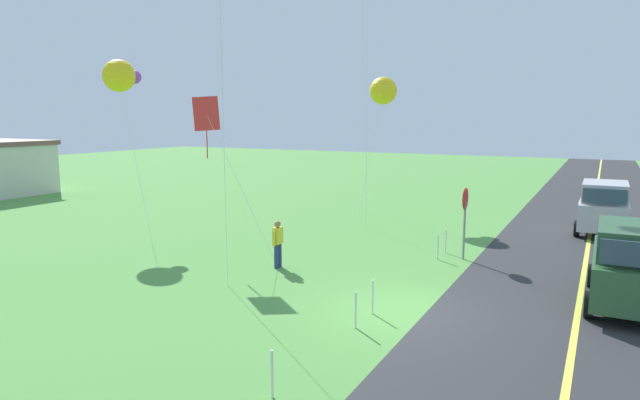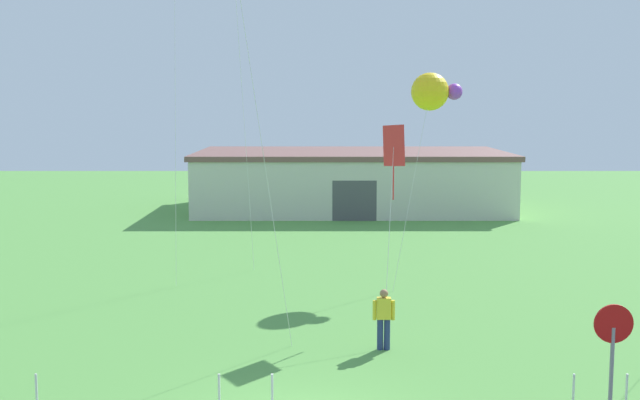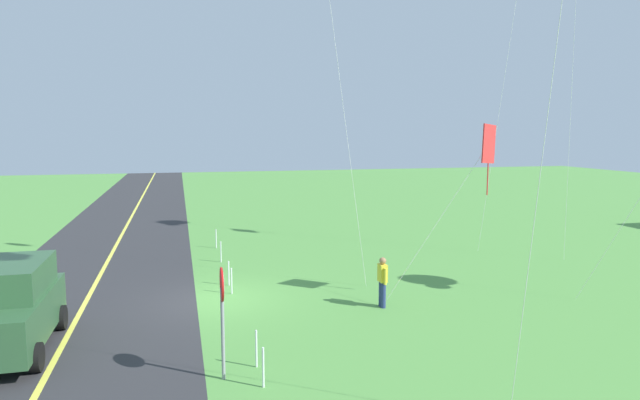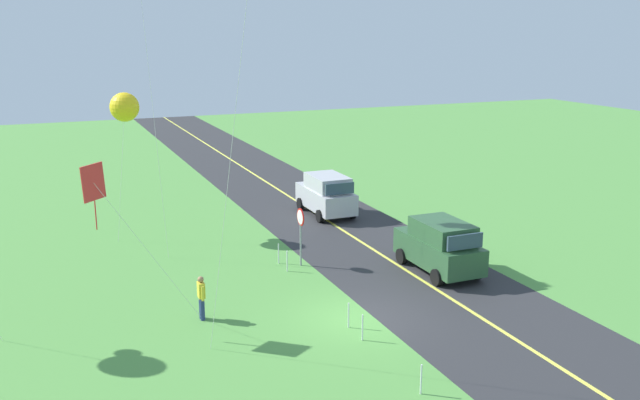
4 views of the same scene
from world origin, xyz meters
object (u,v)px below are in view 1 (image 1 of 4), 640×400
person_adult_near (278,242)px  kite_blue_mid (384,91)px  car_suv_foreground (633,265)px  stop_sign (465,209)px  car_parked_east_near (604,207)px  kite_red_low (207,116)px  kite_pink_drift (120,76)px

person_adult_near → kite_blue_mid: bearing=-8.4°
kite_blue_mid → car_suv_foreground: bearing=-133.7°
stop_sign → person_adult_near: bearing=127.0°
car_suv_foreground → stop_sign: (2.97, 5.10, 0.65)m
stop_sign → car_parked_east_near: bearing=-30.6°
car_parked_east_near → kite_red_low: kite_red_low is taller
car_parked_east_near → kite_pink_drift: 21.84m
person_adult_near → car_suv_foreground: bearing=-96.7°
car_suv_foreground → kite_pink_drift: 20.72m
kite_red_low → car_parked_east_near: bearing=-49.9°
car_parked_east_near → car_suv_foreground: bearing=-175.9°
person_adult_near → kite_red_low: kite_red_low is taller
person_adult_near → kite_red_low: (0.51, 3.23, 4.18)m
car_suv_foreground → stop_sign: size_ratio=1.72×
kite_pink_drift → stop_sign: bearing=-84.2°
car_parked_east_near → stop_sign: stop_sign is taller
person_adult_near → kite_pink_drift: kite_pink_drift is taller
car_suv_foreground → kite_red_low: bearing=92.1°
car_suv_foreground → person_adult_near: car_suv_foreground is taller
person_adult_near → kite_blue_mid: 12.91m
kite_red_low → kite_blue_mid: bearing=-12.4°
car_suv_foreground → kite_blue_mid: size_ratio=0.63×
kite_pink_drift → car_parked_east_near: bearing=-65.1°
stop_sign → person_adult_near: (-3.98, 5.27, -0.94)m
kite_blue_mid → kite_red_low: bearing=167.6°
stop_sign → kite_blue_mid: kite_blue_mid is taller
stop_sign → kite_red_low: (-3.47, 8.51, 3.24)m
stop_sign → kite_blue_mid: size_ratio=0.36×
person_adult_near → kite_pink_drift: bearing=63.2°
car_suv_foreground → kite_pink_drift: (1.46, 19.88, 5.63)m
kite_blue_mid → car_parked_east_near: bearing=-91.8°
kite_blue_mid → stop_sign: bearing=-141.8°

